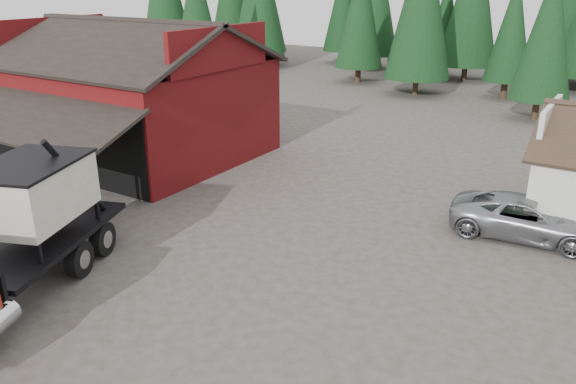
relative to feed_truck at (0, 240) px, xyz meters
The scene contains 9 objects.
ground 4.59m from the feed_truck, 46.66° to the left, with size 120.00×120.00×0.00m, color #413A33.
red_barn 15.27m from the feed_truck, 122.50° to the left, with size 12.80×13.63×7.18m.
conifer_backdrop 45.10m from the feed_truck, 86.44° to the left, with size 76.00×16.00×16.00m, color black, non-canonical shape.
near_pine_a 36.69m from the feed_truck, 121.80° to the left, with size 4.40×4.40×11.40m.
near_pine_b 34.33m from the feed_truck, 75.05° to the left, with size 3.96×3.96×10.40m.
near_pine_d 37.37m from the feed_truck, 91.86° to the left, with size 5.28×5.28×13.40m.
feed_truck is the anchor object (origin of this frame).
silver_car 17.70m from the feed_truck, 47.29° to the left, with size 2.53×5.48×1.52m, color #94959B.
equip_box 5.85m from the feed_truck, 121.02° to the left, with size 0.70×1.10×0.60m, color maroon.
Camera 1 is at (11.81, -10.78, 9.05)m, focal length 35.00 mm.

